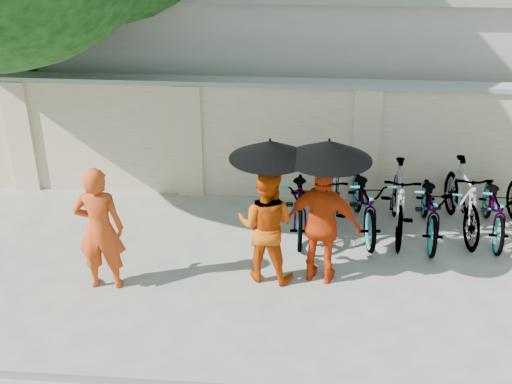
{
  "coord_description": "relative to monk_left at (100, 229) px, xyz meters",
  "views": [
    {
      "loc": [
        0.98,
        -7.1,
        5.11
      ],
      "look_at": [
        0.32,
        1.0,
        1.1
      ],
      "focal_mm": 45.0,
      "sensor_mm": 36.0,
      "label": 1
    }
  ],
  "objects": [
    {
      "name": "bike_4",
      "position": [
        4.68,
        1.78,
        -0.39
      ],
      "size": [
        0.79,
        1.95,
        1.0
      ],
      "primitive_type": "imported",
      "rotation": [
        0.0,
        0.0,
        -0.07
      ],
      "color": "#9494B0",
      "rests_on": "ground"
    },
    {
      "name": "ground",
      "position": [
        1.7,
        -0.14,
        -0.89
      ],
      "size": [
        80.0,
        80.0,
        0.0
      ],
      "primitive_type": "plane",
      "color": "#ADA793"
    },
    {
      "name": "parasol_right",
      "position": [
        2.99,
        0.3,
        1.11
      ],
      "size": [
        1.12,
        1.12,
        1.14
      ],
      "color": "black",
      "rests_on": "ground"
    },
    {
      "name": "parasol_center",
      "position": [
        2.24,
        0.31,
        1.09
      ],
      "size": [
        1.06,
        1.06,
        1.16
      ],
      "color": "black",
      "rests_on": "ground"
    },
    {
      "name": "bike_3",
      "position": [
        4.17,
        1.82,
        -0.32
      ],
      "size": [
        0.66,
        1.92,
        1.14
      ],
      "primitive_type": "imported",
      "rotation": [
        0.0,
        0.0,
        -0.07
      ],
      "color": "#9494B0",
      "rests_on": "ground"
    },
    {
      "name": "bike_6",
      "position": [
        5.69,
        1.88,
        -0.42
      ],
      "size": [
        0.81,
        1.86,
        0.95
      ],
      "primitive_type": "imported",
      "rotation": [
        0.0,
        0.0,
        -0.1
      ],
      "color": "#9494B0",
      "rests_on": "ground"
    },
    {
      "name": "bike_5",
      "position": [
        5.18,
        1.96,
        -0.32
      ],
      "size": [
        0.67,
        1.94,
        1.15
      ],
      "primitive_type": "imported",
      "rotation": [
        0.0,
        0.0,
        0.07
      ],
      "color": "#9494B0",
      "rests_on": "ground"
    },
    {
      "name": "bike_1",
      "position": [
        3.16,
        1.93,
        -0.38
      ],
      "size": [
        0.71,
        1.75,
        1.02
      ],
      "primitive_type": "imported",
      "rotation": [
        0.0,
        0.0,
        -0.14
      ],
      "color": "#9494B0",
      "rests_on": "ground"
    },
    {
      "name": "compound_wall",
      "position": [
        2.7,
        3.06,
        0.11
      ],
      "size": [
        20.0,
        0.3,
        2.0
      ],
      "primitive_type": "cube",
      "color": "beige",
      "rests_on": "ground"
    },
    {
      "name": "monk_center",
      "position": [
        2.19,
        0.39,
        -0.06
      ],
      "size": [
        0.91,
        0.77,
        1.66
      ],
      "primitive_type": "imported",
      "rotation": [
        0.0,
        0.0,
        2.94
      ],
      "color": "#CD4908",
      "rests_on": "ground"
    },
    {
      "name": "bike_2",
      "position": [
        3.67,
        1.87,
        -0.38
      ],
      "size": [
        0.87,
        2.02,
        1.03
      ],
      "primitive_type": "imported",
      "rotation": [
        0.0,
        0.0,
        0.09
      ],
      "color": "#9494B0",
      "rests_on": "ground"
    },
    {
      "name": "bike_0",
      "position": [
        2.66,
        1.79,
        -0.39
      ],
      "size": [
        0.72,
        1.94,
        1.01
      ],
      "primitive_type": "imported",
      "rotation": [
        0.0,
        0.0,
        0.02
      ],
      "color": "#9494B0",
      "rests_on": "ground"
    },
    {
      "name": "monk_left",
      "position": [
        0.0,
        0.0,
        0.0
      ],
      "size": [
        0.68,
        0.47,
        1.78
      ],
      "primitive_type": "imported",
      "rotation": [
        0.0,
        0.0,
        3.21
      ],
      "color": "#D44413",
      "rests_on": "ground"
    },
    {
      "name": "building_behind",
      "position": [
        3.7,
        6.86,
        0.71
      ],
      "size": [
        14.0,
        6.0,
        3.2
      ],
      "primitive_type": "cube",
      "color": "beige",
      "rests_on": "ground"
    },
    {
      "name": "kerb",
      "position": [
        1.7,
        -1.84,
        -0.83
      ],
      "size": [
        40.0,
        0.16,
        0.12
      ],
      "primitive_type": "cube",
      "color": "gray",
      "rests_on": "ground"
    },
    {
      "name": "monk_right",
      "position": [
        2.97,
        0.38,
        -0.02
      ],
      "size": [
        1.1,
        0.67,
        1.75
      ],
      "primitive_type": "imported",
      "rotation": [
        0.0,
        0.0,
        2.89
      ],
      "color": "red",
      "rests_on": "ground"
    }
  ]
}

